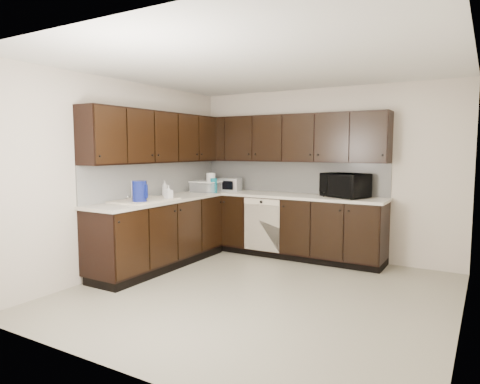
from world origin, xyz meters
name	(u,v)px	position (x,y,z in m)	size (l,w,h in m)	color
floor	(259,294)	(0.00, 0.00, 0.00)	(4.00, 4.00, 0.00)	gray
ceiling	(260,65)	(0.00, 0.00, 2.50)	(4.00, 4.00, 0.00)	white
wall_back	(322,173)	(0.00, 2.00, 1.25)	(4.00, 0.02, 2.50)	beige
wall_left	(126,176)	(-2.00, 0.00, 1.25)	(0.02, 4.00, 2.50)	beige
wall_right	(467,192)	(2.00, 0.00, 1.25)	(0.02, 4.00, 2.50)	beige
wall_front	(124,202)	(0.00, -2.00, 1.25)	(4.00, 0.02, 2.50)	beige
lower_cabinets	(233,232)	(-1.01, 1.11, 0.41)	(3.00, 2.80, 0.90)	black
countertop	(233,197)	(-1.01, 1.11, 0.92)	(3.03, 2.83, 0.04)	beige
backsplash	(229,178)	(-1.22, 1.32, 1.18)	(3.00, 2.80, 0.48)	#AEAFAB
upper_cabinets	(231,138)	(-1.10, 1.20, 1.77)	(3.00, 2.80, 0.70)	black
dishwasher	(262,222)	(-0.70, 1.41, 0.55)	(0.58, 0.04, 0.78)	beige
sink	(144,206)	(-1.68, -0.01, 0.88)	(0.54, 0.82, 0.42)	beige
microwave	(345,185)	(0.43, 1.74, 1.11)	(0.60, 0.41, 0.33)	black
soap_bottle_a	(169,193)	(-1.50, 0.27, 1.04)	(0.09, 0.09, 0.19)	gray
soap_bottle_b	(165,188)	(-1.87, 0.63, 1.05)	(0.08, 0.08, 0.22)	gray
toaster_oven	(230,185)	(-1.41, 1.66, 1.04)	(0.33, 0.25, 0.21)	silver
storage_bin	(206,187)	(-1.66, 1.35, 1.02)	(0.41, 0.31, 0.16)	white
blue_pitcher	(140,192)	(-1.59, -0.18, 1.08)	(0.18, 0.18, 0.28)	navy
teal_tumbler	(214,186)	(-1.48, 1.31, 1.05)	(0.10, 0.10, 0.22)	#0B687C
paper_towel_roll	(211,183)	(-1.56, 1.35, 1.09)	(0.14, 0.14, 0.30)	silver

